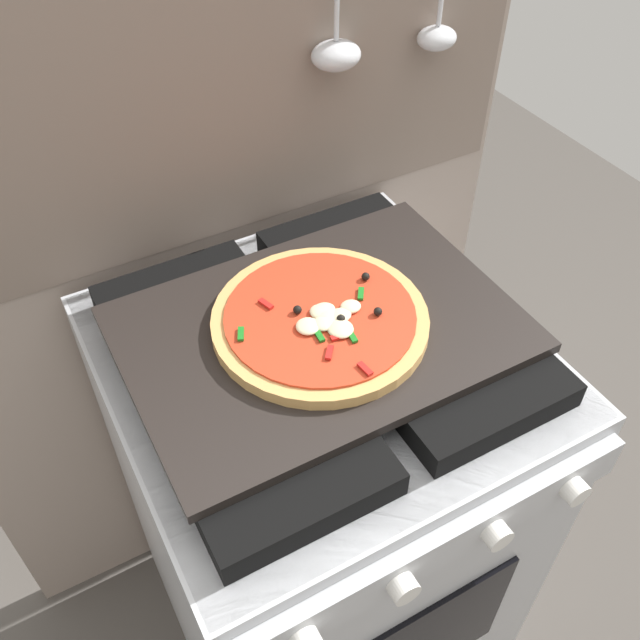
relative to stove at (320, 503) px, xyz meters
The scene contains 5 objects.
ground_plane 0.45m from the stove, 90.00° to the left, with size 4.00×4.00×0.00m, color #4C4742.
kitchen_backsplash 0.48m from the stove, 89.61° to the left, with size 1.10×0.09×1.55m.
stove is the anchor object (origin of this frame).
baking_tray 0.46m from the stove, 90.00° to the left, with size 0.54×0.38×0.02m, color black.
pizza_left 0.48m from the stove, 113.82° to the right, with size 0.30×0.30×0.03m.
Camera 1 is at (-0.33, -0.60, 1.60)m, focal length 39.11 mm.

